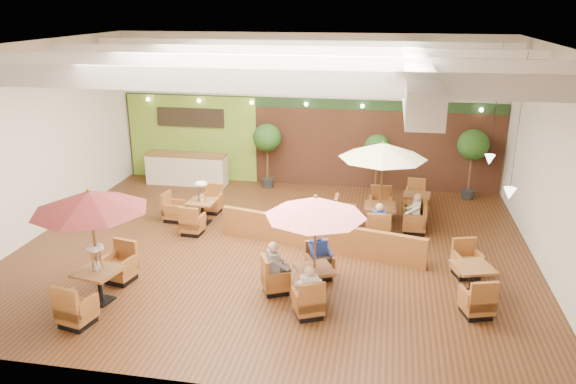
% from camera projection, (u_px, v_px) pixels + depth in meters
% --- Properties ---
extents(room, '(14.04, 14.00, 5.52)m').
position_uv_depth(room, '(291.00, 111.00, 15.58)').
color(room, '#381E0F').
rests_on(room, ground).
extents(service_counter, '(3.00, 0.75, 1.18)m').
position_uv_depth(service_counter, '(187.00, 169.00, 20.97)').
color(service_counter, beige).
rests_on(service_counter, ground).
extents(booth_divider, '(5.83, 1.61, 0.83)m').
position_uv_depth(booth_divider, '(318.00, 236.00, 15.43)').
color(booth_divider, brown).
rests_on(booth_divider, ground).
extents(table_0, '(2.53, 2.77, 2.73)m').
position_uv_depth(table_0, '(92.00, 217.00, 12.20)').
color(table_0, brown).
rests_on(table_0, ground).
extents(table_1, '(2.46, 2.62, 2.50)m').
position_uv_depth(table_1, '(313.00, 224.00, 12.55)').
color(table_1, brown).
rests_on(table_1, ground).
extents(table_2, '(2.70, 2.70, 2.76)m').
position_uv_depth(table_2, '(382.00, 171.00, 16.25)').
color(table_2, brown).
rests_on(table_2, ground).
extents(table_3, '(1.67, 2.47, 1.50)m').
position_uv_depth(table_3, '(195.00, 209.00, 17.33)').
color(table_3, brown).
rests_on(table_3, ground).
extents(table_4, '(1.06, 2.65, 0.94)m').
position_uv_depth(table_4, '(472.00, 281.00, 13.05)').
color(table_4, brown).
rests_on(table_4, ground).
extents(table_5, '(0.90, 2.47, 0.91)m').
position_uv_depth(table_5, '(416.00, 205.00, 17.91)').
color(table_5, brown).
rests_on(table_5, ground).
extents(topiary_0, '(1.02, 1.02, 2.37)m').
position_uv_depth(topiary_0, '(267.00, 140.00, 20.26)').
color(topiary_0, black).
rests_on(topiary_0, ground).
extents(topiary_1, '(0.92, 0.92, 2.14)m').
position_uv_depth(topiary_1, '(377.00, 150.00, 19.64)').
color(topiary_1, black).
rests_on(topiary_1, ground).
extents(topiary_2, '(1.05, 1.05, 2.45)m').
position_uv_depth(topiary_2, '(473.00, 148.00, 19.02)').
color(topiary_2, black).
rests_on(topiary_2, ground).
extents(diner_0, '(0.43, 0.39, 0.78)m').
position_uv_depth(diner_0, '(309.00, 285.00, 12.03)').
color(diner_0, silver).
rests_on(diner_0, ground).
extents(diner_1, '(0.44, 0.42, 0.76)m').
position_uv_depth(diner_1, '(320.00, 250.00, 13.73)').
color(diner_1, '#243D9C').
rests_on(diner_1, ground).
extents(diner_2, '(0.44, 0.46, 0.83)m').
position_uv_depth(diner_2, '(276.00, 263.00, 13.03)').
color(diner_2, gray).
rests_on(diner_2, ground).
extents(diner_3, '(0.38, 0.30, 0.78)m').
position_uv_depth(diner_3, '(379.00, 219.00, 15.67)').
color(diner_3, '#243D9C').
rests_on(diner_3, ground).
extents(diner_4, '(0.33, 0.40, 0.78)m').
position_uv_depth(diner_4, '(415.00, 209.00, 16.44)').
color(diner_4, silver).
rests_on(diner_4, ground).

